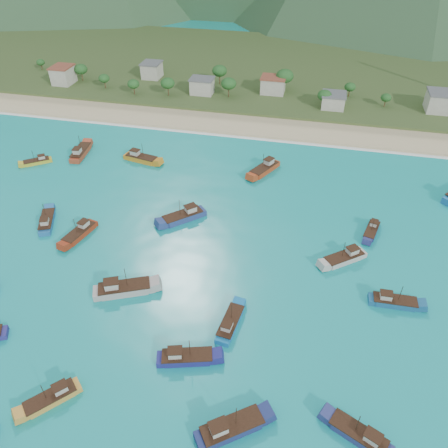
% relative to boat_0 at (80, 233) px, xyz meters
% --- Properties ---
extents(ground, '(600.00, 600.00, 0.00)m').
position_rel_boat_0_xyz_m(ground, '(41.02, -9.91, -0.67)').
color(ground, '#0D9897').
rests_on(ground, ground).
extents(beach, '(400.00, 18.00, 1.20)m').
position_rel_boat_0_xyz_m(beach, '(41.02, 69.09, -0.67)').
color(beach, beige).
rests_on(beach, ground).
extents(land, '(400.00, 110.00, 2.40)m').
position_rel_boat_0_xyz_m(land, '(41.02, 130.09, -0.67)').
color(land, '#385123').
rests_on(land, ground).
extents(surf_line, '(400.00, 2.50, 0.08)m').
position_rel_boat_0_xyz_m(surf_line, '(41.02, 59.59, -0.67)').
color(surf_line, white).
rests_on(surf_line, ground).
extents(village, '(212.17, 30.74, 7.77)m').
position_rel_boat_0_xyz_m(village, '(60.64, 91.80, 4.02)').
color(village, beige).
rests_on(village, ground).
extents(vegetation, '(271.83, 25.69, 9.09)m').
position_rel_boat_0_xyz_m(vegetation, '(43.81, 93.88, 4.56)').
color(vegetation, '#235623').
rests_on(vegetation, ground).
extents(boat_0, '(5.21, 10.33, 5.86)m').
position_rel_boat_0_xyz_m(boat_0, '(0.00, 0.00, 0.00)').
color(boat_0, maroon).
rests_on(boat_0, ground).
extents(boat_1, '(10.52, 10.09, 6.65)m').
position_rel_boat_0_xyz_m(boat_1, '(22.45, 11.54, 0.14)').
color(boat_1, navy).
rests_on(boat_1, ground).
extents(boat_2, '(4.57, 8.68, 4.92)m').
position_rel_boat_0_xyz_m(boat_2, '(68.31, 16.28, -0.17)').
color(boat_2, navy).
rests_on(boat_2, ground).
extents(boat_3, '(6.48, 10.16, 5.79)m').
position_rel_boat_0_xyz_m(boat_3, '(-10.06, 2.39, -0.01)').
color(boat_3, '#1F62A1').
rests_on(boat_3, ground).
extents(boat_4, '(8.05, 6.86, 4.86)m').
position_rel_boat_0_xyz_m(boat_4, '(-28.85, 28.89, -0.18)').
color(boat_4, gold).
rests_on(boat_4, ground).
extents(boat_5, '(10.78, 8.97, 6.46)m').
position_rel_boat_0_xyz_m(boat_5, '(45.10, -38.75, 0.11)').
color(boat_5, navy).
rests_on(boat_5, ground).
extents(boat_6, '(12.16, 7.92, 6.95)m').
position_rel_boat_0_xyz_m(boat_6, '(17.56, -15.09, 0.20)').
color(boat_6, '#ABA09A').
rests_on(boat_6, ground).
extents(boat_7, '(4.03, 9.80, 5.62)m').
position_rel_boat_0_xyz_m(boat_7, '(40.81, -18.88, -0.04)').
color(boat_7, '#136EAF').
rests_on(boat_7, ground).
extents(boat_10, '(11.25, 5.35, 6.40)m').
position_rel_boat_0_xyz_m(boat_10, '(1.31, 37.12, 0.10)').
color(boat_10, orange).
rests_on(boat_10, ground).
extents(boat_11, '(10.08, 6.71, 5.77)m').
position_rel_boat_0_xyz_m(boat_11, '(64.32, -35.49, -0.02)').
color(boat_11, navy).
rests_on(boat_11, ground).
extents(boat_15, '(9.95, 8.71, 6.06)m').
position_rel_boat_0_xyz_m(boat_15, '(61.95, 4.64, 0.04)').
color(boat_15, '#BEB5AD').
rests_on(boat_15, ground).
extents(boat_18, '(9.60, 3.07, 5.63)m').
position_rel_boat_0_xyz_m(boat_18, '(71.61, -6.40, -0.04)').
color(boat_18, '#185685').
rests_on(boat_18, ground).
extents(boat_21, '(8.19, 11.49, 6.64)m').
position_rel_boat_0_xyz_m(boat_21, '(38.89, 38.99, 0.14)').
color(boat_21, '#A93C1A').
rests_on(boat_21, ground).
extents(boat_24, '(4.54, 11.43, 6.57)m').
position_rel_boat_0_xyz_m(boat_24, '(-18.44, 36.54, 0.13)').
color(boat_24, '#A13E24').
rests_on(boat_24, ground).
extents(boat_27, '(10.43, 5.56, 5.91)m').
position_rel_boat_0_xyz_m(boat_27, '(34.79, -28.03, 0.01)').
color(boat_27, navy).
rests_on(boat_27, ground).
extents(boat_29, '(8.17, 8.55, 5.40)m').
position_rel_boat_0_xyz_m(boat_29, '(15.67, -40.12, -0.08)').
color(boat_29, gold).
rests_on(boat_29, ground).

